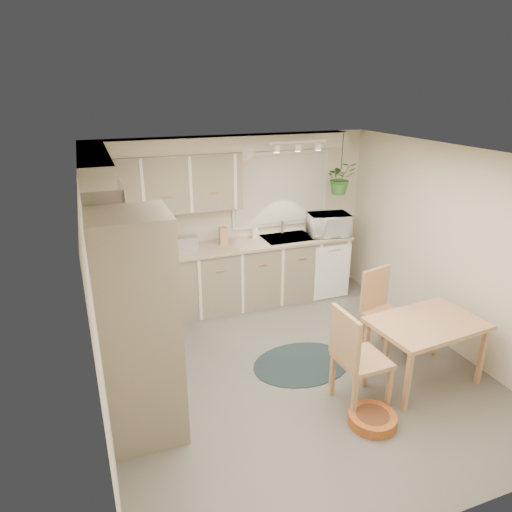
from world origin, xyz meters
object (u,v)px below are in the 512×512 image
(chair_left, at_px, (362,357))
(microwave, at_px, (329,222))
(dining_table, at_px, (423,351))
(braided_rug, at_px, (302,364))
(pet_bed, at_px, (372,419))
(chair_back, at_px, (387,313))

(chair_left, distance_m, microwave, 2.65)
(dining_table, relative_size, braided_rug, 0.98)
(chair_left, xyz_separation_m, pet_bed, (-0.06, -0.33, -0.47))
(braided_rug, bearing_deg, chair_back, -3.85)
(dining_table, bearing_deg, chair_back, 91.60)
(dining_table, height_order, pet_bed, dining_table)
(chair_back, xyz_separation_m, microwave, (0.11, 1.69, 0.64))
(chair_back, height_order, pet_bed, chair_back)
(chair_back, bearing_deg, chair_left, 27.35)
(chair_back, bearing_deg, microwave, -108.25)
(chair_left, height_order, pet_bed, chair_left)
(chair_left, bearing_deg, chair_back, 130.12)
(microwave, bearing_deg, chair_back, -84.78)
(chair_back, distance_m, microwave, 1.81)
(dining_table, relative_size, microwave, 1.94)
(dining_table, xyz_separation_m, chair_left, (-0.83, -0.08, 0.17))
(microwave, bearing_deg, pet_bed, -100.66)
(pet_bed, relative_size, microwave, 0.78)
(chair_left, bearing_deg, dining_table, 93.98)
(dining_table, distance_m, chair_left, 0.85)
(dining_table, bearing_deg, microwave, 87.69)
(microwave, bearing_deg, chair_left, -101.86)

